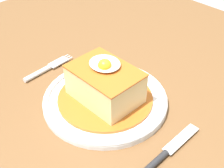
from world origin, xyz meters
The scene contains 5 objects.
dining_table centered at (0.00, 0.00, 0.66)m, with size 1.14×0.94×0.77m.
main_plate centered at (0.07, -0.12, 0.78)m, with size 0.26×0.26×0.02m.
sandwich_meal centered at (0.07, -0.12, 0.82)m, with size 0.20×0.20×0.10m.
fork centered at (-0.12, -0.15, 0.78)m, with size 0.02×0.14×0.01m.
knife centered at (0.25, -0.16, 0.78)m, with size 0.02×0.17×0.01m.
Camera 1 is at (0.44, -0.46, 1.22)m, focal length 50.18 mm.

